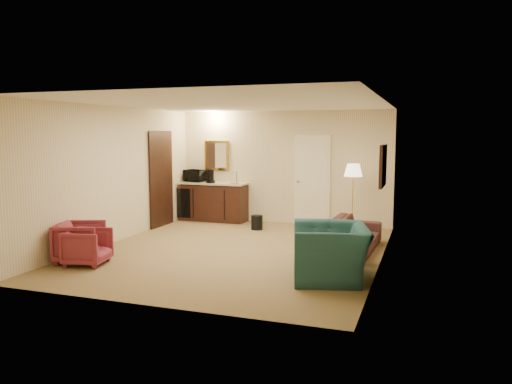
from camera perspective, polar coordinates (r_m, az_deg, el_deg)
ground at (r=8.96m, az=-2.25°, el=-6.74°), size 6.00×6.00×0.00m
room_walls at (r=9.48m, az=-1.15°, el=4.49°), size 5.02×6.01×2.61m
wetbar_cabinet at (r=11.97m, az=-4.89°, el=-1.10°), size 1.64×0.58×0.92m
sofa at (r=9.01m, az=10.93°, el=-4.29°), size 0.67×1.98×0.77m
teal_armchair at (r=7.26m, az=8.55°, el=-5.79°), size 1.06×1.35×1.04m
rose_chair_near at (r=8.66m, az=-19.49°, el=-5.17°), size 0.86×0.89×0.72m
rose_chair_far at (r=8.41m, az=-18.70°, el=-5.77°), size 0.69×0.72×0.63m
coffee_table at (r=8.26m, az=9.05°, el=-6.19°), size 0.92×0.65×0.51m
floor_lamp at (r=10.71m, az=10.99°, el=-0.67°), size 0.42×0.42×1.46m
waste_bin at (r=10.87m, az=0.10°, el=-3.50°), size 0.29×0.29×0.31m
microwave at (r=12.17m, az=-6.96°, el=2.01°), size 0.57×0.41×0.35m
coffee_maker at (r=11.80m, az=-5.23°, el=1.80°), size 0.19×0.19×0.31m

